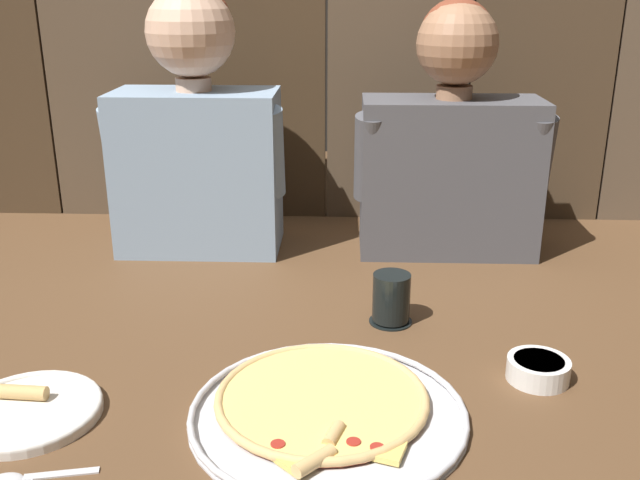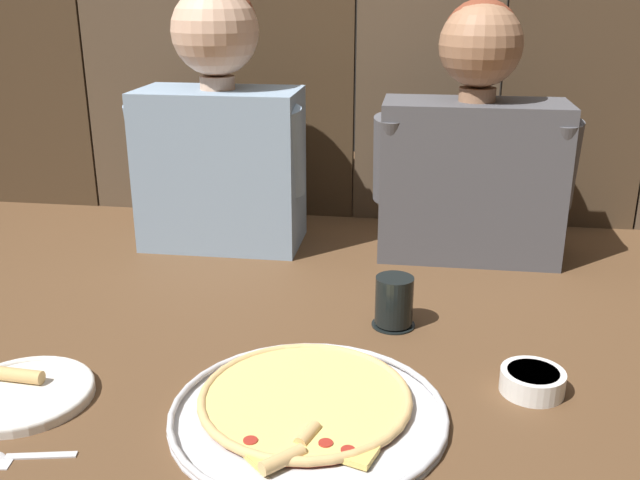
{
  "view_description": "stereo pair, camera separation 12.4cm",
  "coord_description": "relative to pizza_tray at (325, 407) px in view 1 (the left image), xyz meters",
  "views": [
    {
      "loc": [
        0.05,
        -1.07,
        0.6
      ],
      "look_at": [
        0.01,
        0.1,
        0.18
      ],
      "focal_mm": 40.01,
      "sensor_mm": 36.0,
      "label": 1
    },
    {
      "loc": [
        0.18,
        -1.06,
        0.6
      ],
      "look_at": [
        0.01,
        0.1,
        0.18
      ],
      "focal_mm": 40.01,
      "sensor_mm": 36.0,
      "label": 2
    }
  ],
  "objects": [
    {
      "name": "diner_left",
      "position": [
        -0.32,
        0.7,
        0.28
      ],
      "size": [
        0.41,
        0.21,
        0.61
      ],
      "color": "#849EB7",
      "rests_on": "ground"
    },
    {
      "name": "diner_right",
      "position": [
        0.27,
        0.7,
        0.25
      ],
      "size": [
        0.44,
        0.19,
        0.57
      ],
      "color": "#4C4C51",
      "rests_on": "ground"
    },
    {
      "name": "dinner_plate",
      "position": [
        -0.44,
        -0.02,
        -0.0
      ],
      "size": [
        0.21,
        0.21,
        0.03
      ],
      "color": "white",
      "rests_on": "ground"
    },
    {
      "name": "dipping_bowl",
      "position": [
        0.34,
        0.11,
        0.01
      ],
      "size": [
        0.1,
        0.1,
        0.04
      ],
      "color": "white",
      "rests_on": "ground"
    },
    {
      "name": "table_spoon",
      "position": [
        -0.38,
        -0.16,
        -0.01
      ],
      "size": [
        0.14,
        0.05,
        0.01
      ],
      "color": "silver",
      "rests_on": "ground"
    },
    {
      "name": "drinking_glass",
      "position": [
        0.11,
        0.31,
        0.04
      ],
      "size": [
        0.08,
        0.08,
        0.1
      ],
      "color": "black",
      "rests_on": "ground"
    },
    {
      "name": "ground_plane",
      "position": [
        -0.03,
        0.16,
        -0.01
      ],
      "size": [
        3.2,
        3.2,
        0.0
      ],
      "primitive_type": "plane",
      "color": "brown"
    },
    {
      "name": "pizza_tray",
      "position": [
        0.0,
        0.0,
        0.0
      ],
      "size": [
        0.41,
        0.41,
        0.03
      ],
      "color": "silver",
      "rests_on": "ground"
    }
  ]
}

